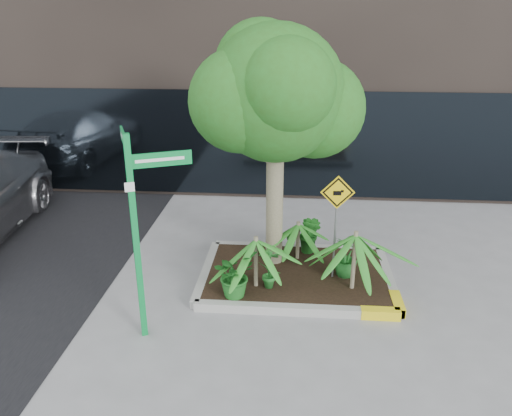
{
  "coord_description": "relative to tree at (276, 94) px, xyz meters",
  "views": [
    {
      "loc": [
        0.12,
        -7.49,
        4.37
      ],
      "look_at": [
        -0.5,
        0.2,
        1.37
      ],
      "focal_mm": 35.0,
      "sensor_mm": 36.0,
      "label": 1
    }
  ],
  "objects": [
    {
      "name": "ground",
      "position": [
        0.22,
        -0.72,
        -3.17
      ],
      "size": [
        80.0,
        80.0,
        0.0
      ],
      "primitive_type": "plane",
      "color": "gray",
      "rests_on": "ground"
    },
    {
      "name": "planter",
      "position": [
        0.45,
        -0.45,
        -3.07
      ],
      "size": [
        3.35,
        2.36,
        0.15
      ],
      "color": "#9E9E99",
      "rests_on": "ground"
    },
    {
      "name": "tree",
      "position": [
        0.0,
        0.0,
        0.0
      ],
      "size": [
        2.89,
        2.57,
        4.34
      ],
      "color": "gray",
      "rests_on": "ground"
    },
    {
      "name": "palm_front",
      "position": [
        1.34,
        -0.89,
        -2.07
      ],
      "size": [
        1.14,
        1.14,
        1.27
      ],
      "color": "gray",
      "rests_on": "ground"
    },
    {
      "name": "palm_left",
      "position": [
        -0.25,
        -0.94,
        -2.19
      ],
      "size": [
        1.0,
        1.0,
        1.12
      ],
      "color": "gray",
      "rests_on": "ground"
    },
    {
      "name": "palm_back",
      "position": [
        0.43,
        0.12,
        -2.34
      ],
      "size": [
        0.82,
        0.82,
        0.91
      ],
      "color": "gray",
      "rests_on": "ground"
    },
    {
      "name": "shrub_a",
      "position": [
        -0.57,
        -1.27,
        -2.65
      ],
      "size": [
        0.92,
        0.92,
        0.75
      ],
      "primitive_type": "imported",
      "rotation": [
        0.0,
        0.0,
        1.04
      ],
      "color": "#1A5C1C",
      "rests_on": "planter"
    },
    {
      "name": "shrub_b",
      "position": [
        1.25,
        -0.46,
        -2.66
      ],
      "size": [
        0.56,
        0.56,
        0.71
      ],
      "primitive_type": "imported",
      "rotation": [
        0.0,
        0.0,
        2.39
      ],
      "color": "#206C25",
      "rests_on": "planter"
    },
    {
      "name": "shrub_c",
      "position": [
        -0.02,
        -0.97,
        -2.66
      ],
      "size": [
        0.39,
        0.39,
        0.73
      ],
      "primitive_type": "imported",
      "rotation": [
        0.0,
        0.0,
        3.16
      ],
      "color": "#226F26",
      "rests_on": "planter"
    },
    {
      "name": "shrub_d",
      "position": [
        0.66,
        0.36,
        -2.63
      ],
      "size": [
        0.6,
        0.6,
        0.78
      ],
      "primitive_type": "imported",
      "rotation": [
        0.0,
        0.0,
        5.63
      ],
      "color": "#1B5E1B",
      "rests_on": "planter"
    },
    {
      "name": "street_sign_post",
      "position": [
        -1.75,
        -2.14,
        -1.32
      ],
      "size": [
        1.1,
        0.83,
        2.98
      ],
      "rotation": [
        0.0,
        0.0,
        0.41
      ],
      "color": "#0D8F3D",
      "rests_on": "ground"
    },
    {
      "name": "cattle_sign",
      "position": [
        1.04,
        -0.55,
        -1.78
      ],
      "size": [
        0.56,
        0.08,
        1.83
      ],
      "rotation": [
        0.0,
        0.0,
        0.06
      ],
      "color": "slate",
      "rests_on": "ground"
    }
  ]
}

